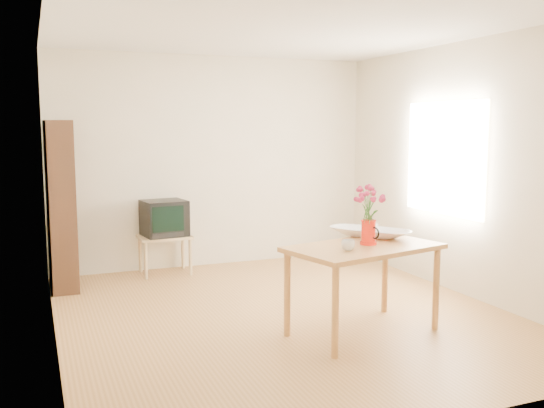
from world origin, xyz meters
name	(u,v)px	position (x,y,z in m)	size (l,w,h in m)	color
room	(287,175)	(0.03, 0.00, 1.30)	(4.50, 4.50, 4.50)	olive
table	(364,256)	(0.43, -0.70, 0.66)	(1.40, 1.00, 0.75)	#AA723A
tv_stand	(165,242)	(-0.70, 1.97, 0.39)	(0.60, 0.45, 0.46)	tan
bookshelf	(61,211)	(-1.85, 1.75, 0.84)	(0.28, 0.70, 1.80)	black
pitcher	(368,233)	(0.48, -0.68, 0.85)	(0.14, 0.22, 0.21)	red
flowers	(369,201)	(0.48, -0.68, 1.12)	(0.24, 0.24, 0.34)	#D53264
mug	(348,245)	(0.20, -0.83, 0.79)	(0.11, 0.11, 0.09)	white
bowl	(370,212)	(0.68, -0.38, 0.97)	(0.48, 0.48, 0.45)	white
teacup_a	(366,217)	(0.64, -0.38, 0.93)	(0.08, 0.08, 0.07)	white
teacup_b	(373,216)	(0.72, -0.36, 0.93)	(0.07, 0.07, 0.07)	white
television	(164,217)	(-0.70, 1.98, 0.67)	(0.53, 0.50, 0.42)	black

